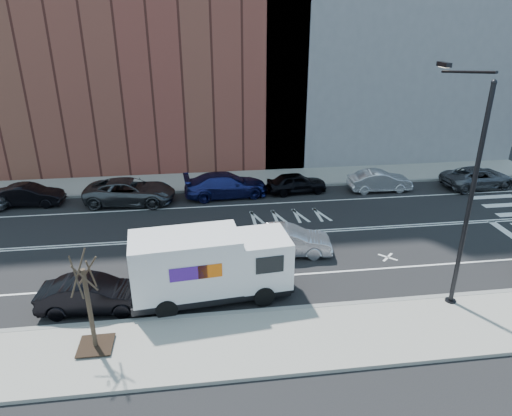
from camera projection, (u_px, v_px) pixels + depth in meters
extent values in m
plane|color=black|center=(258.00, 235.00, 24.79)|extent=(120.00, 120.00, 0.00)
cube|color=gray|center=(291.00, 339.00, 16.74)|extent=(44.00, 3.60, 0.15)
cube|color=gray|center=(242.00, 180.00, 32.79)|extent=(44.00, 3.60, 0.15)
cube|color=gray|center=(282.00, 310.00, 18.38)|extent=(44.00, 0.25, 0.17)
cube|color=gray|center=(244.00, 188.00, 31.14)|extent=(44.00, 0.25, 0.17)
cube|color=brown|center=(123.00, 15.00, 33.72)|extent=(26.00, 10.00, 22.00)
cylinder|color=black|center=(470.00, 204.00, 17.13)|extent=(0.18, 0.18, 9.00)
cylinder|color=black|center=(450.00, 302.00, 18.86)|extent=(0.44, 0.44, 0.20)
sphere|color=black|center=(494.00, 82.00, 15.38)|extent=(0.20, 0.20, 0.20)
cylinder|color=black|center=(467.00, 72.00, 16.87)|extent=(0.11, 3.49, 0.48)
cube|color=black|center=(444.00, 64.00, 18.38)|extent=(0.25, 0.80, 0.18)
cube|color=#FFF2CC|center=(444.00, 67.00, 18.41)|extent=(0.18, 0.55, 0.03)
cube|color=black|center=(96.00, 345.00, 16.20)|extent=(1.20, 1.20, 0.04)
cylinder|color=#382B1E|center=(90.00, 310.00, 15.60)|extent=(0.16, 0.16, 3.20)
cylinder|color=#382B1E|center=(91.00, 274.00, 15.08)|extent=(0.06, 0.80, 1.44)
cylinder|color=#382B1E|center=(87.00, 271.00, 15.28)|extent=(0.81, 0.31, 1.19)
cylinder|color=#382B1E|center=(78.00, 273.00, 15.16)|extent=(0.58, 0.76, 1.50)
cylinder|color=#382B1E|center=(76.00, 277.00, 14.90)|extent=(0.47, 0.61, 1.37)
cylinder|color=#382B1E|center=(84.00, 278.00, 14.85)|extent=(0.72, 0.29, 1.13)
cube|color=black|center=(210.00, 288.00, 19.17)|extent=(6.61, 2.79, 0.31)
cube|color=silver|center=(263.00, 258.00, 19.20)|extent=(2.28, 2.42, 2.07)
cube|color=black|center=(287.00, 249.00, 19.29)|extent=(0.25, 1.91, 0.98)
cube|color=black|center=(270.00, 265.00, 18.06)|extent=(1.14, 0.15, 0.73)
cube|color=black|center=(257.00, 240.00, 20.08)|extent=(1.14, 0.15, 0.73)
cube|color=black|center=(285.00, 276.00, 19.82)|extent=(0.36, 2.08, 0.36)
cube|color=silver|center=(186.00, 262.00, 18.44)|extent=(4.55, 2.69, 2.38)
cube|color=#47198C|center=(189.00, 274.00, 17.34)|extent=(1.45, 0.16, 0.57)
cube|color=orange|center=(210.00, 271.00, 17.52)|extent=(0.93, 0.11, 0.57)
cube|color=#47198C|center=(183.00, 246.00, 19.42)|extent=(1.45, 0.16, 0.57)
cube|color=orange|center=(203.00, 244.00, 19.59)|extent=(0.93, 0.11, 0.57)
cylinder|color=black|center=(264.00, 296.00, 18.69)|extent=(0.89, 0.37, 0.87)
cylinder|color=black|center=(253.00, 270.00, 20.54)|extent=(0.89, 0.37, 0.87)
cylinder|color=black|center=(167.00, 309.00, 17.86)|extent=(0.89, 0.37, 0.87)
cylinder|color=black|center=(164.00, 281.00, 19.72)|extent=(0.89, 0.37, 0.87)
imported|color=black|center=(29.00, 195.00, 28.38)|extent=(4.13, 1.64, 1.34)
imported|color=#43464A|center=(130.00, 191.00, 28.69)|extent=(5.82, 3.16, 1.55)
imported|color=navy|center=(226.00, 185.00, 29.75)|extent=(5.58, 2.63, 1.57)
imported|color=black|center=(297.00, 183.00, 30.41)|extent=(4.10, 1.94, 1.36)
imported|color=silver|center=(380.00, 181.00, 30.74)|extent=(4.21, 1.51, 1.38)
imported|color=#515359|center=(478.00, 177.00, 31.37)|extent=(5.24, 2.87, 1.39)
imported|color=silver|center=(288.00, 241.00, 22.60)|extent=(4.47, 2.05, 1.42)
imported|color=black|center=(93.00, 295.00, 18.27)|extent=(4.37, 1.76, 1.41)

